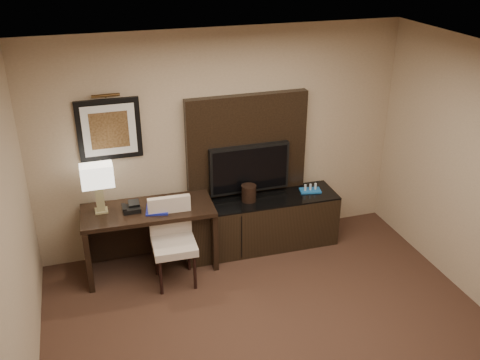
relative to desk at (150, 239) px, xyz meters
name	(u,v)px	position (x,y,z in m)	size (l,w,h in m)	color
ceiling	(316,85)	(0.99, -2.10, 2.30)	(4.50, 5.00, 0.01)	silver
wall_back	(222,141)	(0.99, 0.40, 0.95)	(4.50, 0.01, 2.70)	tan
wall_left	(4,303)	(-1.26, -2.10, 0.95)	(0.01, 5.00, 2.70)	tan
desk	(150,239)	(0.00, 0.00, 0.00)	(1.49, 0.64, 0.80)	black
credenza	(260,222)	(1.38, 0.09, -0.06)	(1.94, 0.54, 0.67)	black
tv_wall_panel	(247,147)	(1.29, 0.34, 0.87)	(1.50, 0.12, 1.30)	black
tv	(249,168)	(1.29, 0.24, 0.62)	(1.00, 0.08, 0.60)	black
artwork	(109,130)	(-0.31, 0.38, 1.25)	(0.70, 0.04, 0.70)	black
picture_light	(106,96)	(-0.31, 0.34, 1.65)	(0.04, 0.04, 0.30)	#422C15
desk_chair	(174,245)	(0.22, -0.36, 0.10)	(0.47, 0.55, 0.99)	beige
table_lamp	(98,187)	(-0.51, 0.09, 0.71)	(0.38, 0.22, 0.62)	#998E5F
desk_phone	(132,207)	(-0.18, 0.00, 0.45)	(0.19, 0.17, 0.10)	black
blue_folder	(157,208)	(0.11, -0.04, 0.41)	(0.25, 0.33, 0.02)	#172098
book	(156,200)	(0.10, -0.02, 0.50)	(0.15, 0.02, 0.21)	gray
ice_bucket	(249,193)	(1.24, 0.08, 0.37)	(0.18, 0.18, 0.20)	black
minibar_tray	(310,188)	(2.06, 0.09, 0.32)	(0.26, 0.16, 0.09)	blue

